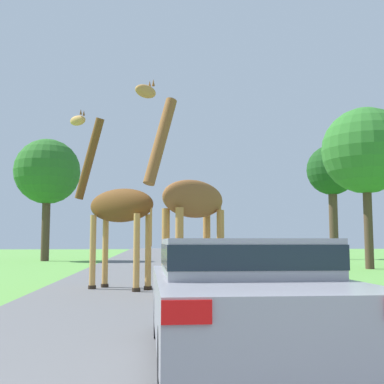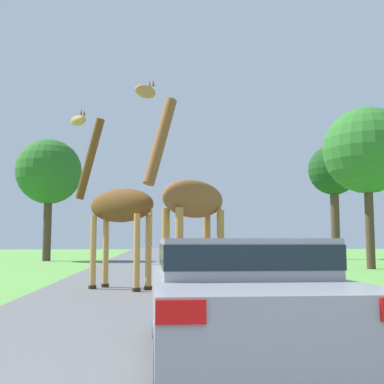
{
  "view_description": "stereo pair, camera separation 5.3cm",
  "coord_description": "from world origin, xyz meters",
  "px_view_note": "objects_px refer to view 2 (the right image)",
  "views": [
    {
      "loc": [
        -1.15,
        -1.18,
        1.29
      ],
      "look_at": [
        -0.09,
        10.36,
        2.48
      ],
      "focal_mm": 45.0,
      "sensor_mm": 36.0,
      "label": 1
    },
    {
      "loc": [
        -1.09,
        -1.19,
        1.29
      ],
      "look_at": [
        -0.09,
        10.36,
        2.48
      ],
      "focal_mm": 45.0,
      "sensor_mm": 36.0,
      "label": 2
    }
  ],
  "objects_px": {
    "giraffe_companion": "(117,206)",
    "car_queue_left": "(200,251)",
    "tree_centre_back": "(49,172)",
    "tree_right_cluster": "(367,151)",
    "car_queue_right": "(222,254)",
    "car_lead_maroon": "(238,294)",
    "tree_left_edge": "(334,172)",
    "giraffe_near_road": "(189,202)"
  },
  "relations": [
    {
      "from": "car_queue_right",
      "to": "car_queue_left",
      "type": "height_order",
      "value": "car_queue_left"
    },
    {
      "from": "tree_right_cluster",
      "to": "car_queue_left",
      "type": "bearing_deg",
      "value": 144.62
    },
    {
      "from": "giraffe_companion",
      "to": "car_queue_right",
      "type": "bearing_deg",
      "value": 8.11
    },
    {
      "from": "tree_centre_back",
      "to": "tree_left_edge",
      "type": "bearing_deg",
      "value": 3.58
    },
    {
      "from": "giraffe_companion",
      "to": "tree_right_cluster",
      "type": "xyz_separation_m",
      "value": [
        11.27,
        8.61,
        3.36
      ]
    },
    {
      "from": "car_lead_maroon",
      "to": "car_queue_right",
      "type": "relative_size",
      "value": 1.01
    },
    {
      "from": "car_queue_left",
      "to": "tree_centre_back",
      "type": "xyz_separation_m",
      "value": [
        -9.68,
        5.48,
        5.2
      ]
    },
    {
      "from": "giraffe_companion",
      "to": "tree_left_edge",
      "type": "relative_size",
      "value": 0.61
    },
    {
      "from": "giraffe_companion",
      "to": "giraffe_near_road",
      "type": "bearing_deg",
      "value": -101.63
    },
    {
      "from": "car_queue_left",
      "to": "tree_left_edge",
      "type": "relative_size",
      "value": 0.5
    },
    {
      "from": "car_queue_right",
      "to": "giraffe_companion",
      "type": "bearing_deg",
      "value": -115.93
    },
    {
      "from": "car_lead_maroon",
      "to": "tree_left_edge",
      "type": "relative_size",
      "value": 0.51
    },
    {
      "from": "car_queue_right",
      "to": "tree_left_edge",
      "type": "height_order",
      "value": "tree_left_edge"
    },
    {
      "from": "car_queue_right",
      "to": "tree_right_cluster",
      "type": "relative_size",
      "value": 0.55
    },
    {
      "from": "car_queue_left",
      "to": "tree_right_cluster",
      "type": "distance_m",
      "value": 10.42
    },
    {
      "from": "tree_centre_back",
      "to": "car_queue_left",
      "type": "bearing_deg",
      "value": -29.48
    },
    {
      "from": "car_lead_maroon",
      "to": "tree_left_edge",
      "type": "xyz_separation_m",
      "value": [
        12.47,
        28.66,
        5.68
      ]
    },
    {
      "from": "car_lead_maroon",
      "to": "giraffe_companion",
      "type": "bearing_deg",
      "value": 103.36
    },
    {
      "from": "giraffe_companion",
      "to": "car_queue_right",
      "type": "xyz_separation_m",
      "value": [
        4.22,
        8.67,
        -1.55
      ]
    },
    {
      "from": "car_queue_right",
      "to": "car_queue_left",
      "type": "relative_size",
      "value": 1.01
    },
    {
      "from": "car_lead_maroon",
      "to": "car_queue_left",
      "type": "bearing_deg",
      "value": 85.12
    },
    {
      "from": "tree_left_edge",
      "to": "car_lead_maroon",
      "type": "bearing_deg",
      "value": -113.51
    },
    {
      "from": "tree_left_edge",
      "to": "giraffe_near_road",
      "type": "bearing_deg",
      "value": -119.0
    },
    {
      "from": "giraffe_near_road",
      "to": "tree_right_cluster",
      "type": "bearing_deg",
      "value": -80.23
    },
    {
      "from": "car_queue_right",
      "to": "car_lead_maroon",
      "type": "bearing_deg",
      "value": -97.94
    },
    {
      "from": "car_queue_right",
      "to": "tree_right_cluster",
      "type": "xyz_separation_m",
      "value": [
        7.05,
        -0.06,
        4.9
      ]
    },
    {
      "from": "giraffe_near_road",
      "to": "tree_right_cluster",
      "type": "relative_size",
      "value": 0.64
    },
    {
      "from": "car_queue_left",
      "to": "giraffe_companion",
      "type": "bearing_deg",
      "value": -105.11
    },
    {
      "from": "tree_right_cluster",
      "to": "car_lead_maroon",
      "type": "bearing_deg",
      "value": -119.47
    },
    {
      "from": "giraffe_companion",
      "to": "tree_left_edge",
      "type": "bearing_deg",
      "value": -0.73
    },
    {
      "from": "tree_right_cluster",
      "to": "tree_centre_back",
      "type": "bearing_deg",
      "value": 147.85
    },
    {
      "from": "car_queue_left",
      "to": "tree_left_edge",
      "type": "height_order",
      "value": "tree_left_edge"
    },
    {
      "from": "giraffe_near_road",
      "to": "car_lead_maroon",
      "type": "distance_m",
      "value": 6.27
    },
    {
      "from": "tree_centre_back",
      "to": "tree_right_cluster",
      "type": "height_order",
      "value": "tree_centre_back"
    },
    {
      "from": "car_queue_right",
      "to": "tree_left_edge",
      "type": "distance_m",
      "value": 16.72
    },
    {
      "from": "giraffe_companion",
      "to": "car_queue_left",
      "type": "xyz_separation_m",
      "value": [
        3.77,
        13.94,
        -1.54
      ]
    },
    {
      "from": "giraffe_companion",
      "to": "car_lead_maroon",
      "type": "xyz_separation_m",
      "value": [
        1.89,
        -7.98,
        -1.55
      ]
    },
    {
      "from": "car_queue_left",
      "to": "tree_centre_back",
      "type": "bearing_deg",
      "value": 150.52
    },
    {
      "from": "car_queue_right",
      "to": "tree_centre_back",
      "type": "bearing_deg",
      "value": 133.33
    },
    {
      "from": "car_queue_left",
      "to": "tree_right_cluster",
      "type": "relative_size",
      "value": 0.54
    },
    {
      "from": "giraffe_companion",
      "to": "tree_left_edge",
      "type": "distance_m",
      "value": 25.52
    },
    {
      "from": "car_lead_maroon",
      "to": "tree_left_edge",
      "type": "height_order",
      "value": "tree_left_edge"
    }
  ]
}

